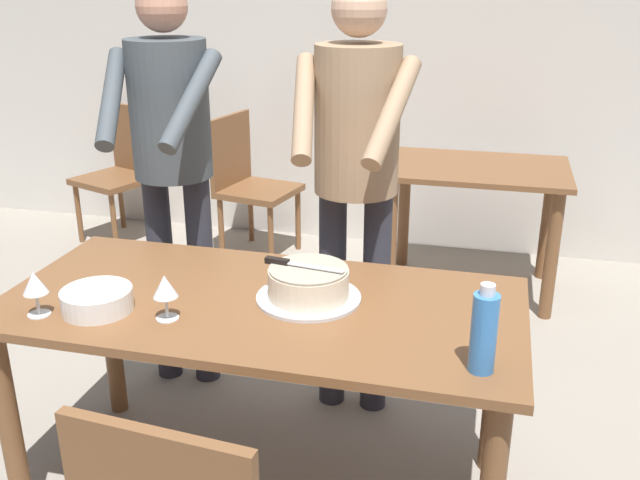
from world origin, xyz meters
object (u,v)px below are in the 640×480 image
(background_chair_1, at_px, (249,180))
(wine_glass_far, at_px, (35,284))
(main_dining_table, at_px, (262,332))
(plate_stack, at_px, (97,300))
(background_chair_0, at_px, (122,168))
(person_cutting_cake, at_px, (356,160))
(cake_on_platter, at_px, (309,285))
(cake_knife, at_px, (288,263))
(water_bottle, at_px, (484,332))
(background_table, at_px, (475,194))
(wine_glass_near, at_px, (165,288))
(person_standing_beside, at_px, (172,147))

(background_chair_1, bearing_deg, wine_glass_far, -85.43)
(main_dining_table, distance_m, plate_stack, 0.53)
(background_chair_0, bearing_deg, person_cutting_cake, -39.99)
(cake_on_platter, bearing_deg, cake_knife, 171.81)
(main_dining_table, relative_size, wine_glass_far, 11.64)
(plate_stack, height_order, water_bottle, water_bottle)
(cake_knife, bearing_deg, background_table, 74.40)
(background_table, relative_size, background_chair_0, 1.11)
(wine_glass_near, height_order, background_chair_0, background_chair_0)
(cake_knife, xyz_separation_m, background_chair_0, (-1.83, 2.18, -0.37))
(main_dining_table, relative_size, plate_stack, 7.62)
(wine_glass_far, bearing_deg, person_cutting_cake, 47.00)
(person_cutting_cake, xyz_separation_m, background_table, (0.42, 1.32, -0.50))
(person_cutting_cake, relative_size, background_chair_0, 1.91)
(cake_on_platter, relative_size, wine_glass_far, 2.36)
(cake_knife, relative_size, person_standing_beside, 0.16)
(person_cutting_cake, relative_size, background_table, 1.72)
(cake_on_platter, relative_size, person_cutting_cake, 0.20)
(plate_stack, height_order, background_table, plate_stack)
(main_dining_table, xyz_separation_m, background_chair_0, (-1.75, 2.23, -0.15))
(person_cutting_cake, relative_size, background_chair_1, 1.91)
(wine_glass_far, distance_m, person_standing_beside, 0.93)
(cake_on_platter, height_order, water_bottle, water_bottle)
(wine_glass_far, xyz_separation_m, background_chair_1, (-0.19, 2.43, -0.36))
(main_dining_table, bearing_deg, plate_stack, -157.98)
(person_standing_beside, bearing_deg, water_bottle, -34.81)
(wine_glass_far, xyz_separation_m, background_chair_0, (-1.12, 2.50, -0.36))
(water_bottle, bearing_deg, background_chair_0, 134.58)
(cake_knife, relative_size, background_chair_1, 0.30)
(wine_glass_far, distance_m, water_bottle, 1.33)
(cake_knife, height_order, background_chair_1, background_chair_1)
(water_bottle, height_order, background_table, water_bottle)
(main_dining_table, xyz_separation_m, plate_stack, (-0.47, -0.19, 0.15))
(plate_stack, bearing_deg, water_bottle, -3.37)
(cake_knife, bearing_deg, cake_on_platter, -8.19)
(person_standing_beside, relative_size, background_chair_1, 1.91)
(cake_on_platter, height_order, person_cutting_cake, person_cutting_cake)
(plate_stack, bearing_deg, background_chair_1, 98.52)
(main_dining_table, bearing_deg, wine_glass_far, -157.24)
(background_chair_0, bearing_deg, wine_glass_far, -65.78)
(wine_glass_near, relative_size, person_standing_beside, 0.08)
(cake_on_platter, xyz_separation_m, person_standing_beside, (-0.74, 0.59, 0.27))
(cake_on_platter, relative_size, water_bottle, 1.36)
(wine_glass_far, distance_m, person_cutting_cake, 1.21)
(cake_on_platter, height_order, person_standing_beside, person_standing_beside)
(main_dining_table, bearing_deg, water_bottle, -20.23)
(wine_glass_near, relative_size, water_bottle, 0.58)
(background_table, bearing_deg, wine_glass_far, -119.25)
(wine_glass_far, height_order, background_chair_0, background_chair_0)
(water_bottle, distance_m, person_cutting_cake, 1.03)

